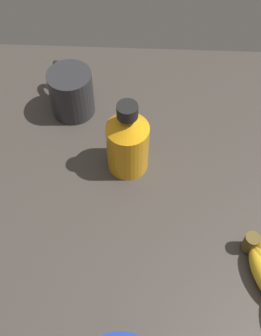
# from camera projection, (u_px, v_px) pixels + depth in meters

# --- Properties ---
(ground_plane) EXTENTS (0.91, 0.72, 0.05)m
(ground_plane) POSITION_uv_depth(u_px,v_px,m) (163.00, 222.00, 0.62)
(ground_plane) COLOR #38332D
(honey_bottle) EXTENTS (0.06, 0.06, 0.13)m
(honey_bottle) POSITION_uv_depth(u_px,v_px,m) (128.00, 141.00, 0.60)
(honey_bottle) COLOR orange
(honey_bottle) RESTS_ON ground_plane
(coffee_mug) EXTENTS (0.08, 0.10, 0.08)m
(coffee_mug) POSITION_uv_depth(u_px,v_px,m) (71.00, 92.00, 0.68)
(coffee_mug) COLOR #262628
(coffee_mug) RESTS_ON ground_plane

